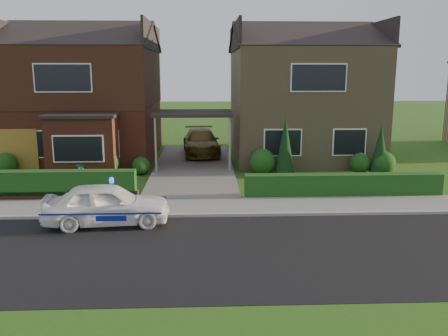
{
  "coord_description": "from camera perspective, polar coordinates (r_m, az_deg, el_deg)",
  "views": [
    {
      "loc": [
        0.57,
        -11.93,
        4.79
      ],
      "look_at": [
        1.19,
        3.5,
        1.56
      ],
      "focal_mm": 38.0,
      "sensor_mm": 36.0,
      "label": 1
    }
  ],
  "objects": [
    {
      "name": "dwarf_wall",
      "position": [
        18.94,
        -21.91,
        -3.14
      ],
      "size": [
        7.7,
        0.25,
        0.36
      ],
      "primitive_type": "cube",
      "color": "brown",
      "rests_on": "ground"
    },
    {
      "name": "potted_plant_a",
      "position": [
        21.64,
        -16.81,
        -0.43
      ],
      "size": [
        0.48,
        0.41,
        0.78
      ],
      "primitive_type": "imported",
      "rotation": [
        0.0,
        0.0,
        0.38
      ],
      "color": "gray",
      "rests_on": "ground"
    },
    {
      "name": "hedge_right",
      "position": [
        18.68,
        14.07,
        -3.4
      ],
      "size": [
        7.5,
        0.55,
        0.8
      ],
      "primitive_type": "cube",
      "color": "#143D13",
      "rests_on": "ground"
    },
    {
      "name": "shrub_left_near",
      "position": [
        22.17,
        -9.96,
        0.28
      ],
      "size": [
        0.84,
        0.84,
        0.84
      ],
      "primitive_type": "sphere",
      "color": "#143D13",
      "rests_on": "ground"
    },
    {
      "name": "kerb",
      "position": [
        15.72,
        -4.3,
        -5.73
      ],
      "size": [
        60.0,
        0.16,
        0.12
      ],
      "primitive_type": "cube",
      "color": "#9E9993",
      "rests_on": "ground"
    },
    {
      "name": "carport_link",
      "position": [
        22.99,
        -3.74,
        6.47
      ],
      "size": [
        3.8,
        3.0,
        2.77
      ],
      "color": "black",
      "rests_on": "ground"
    },
    {
      "name": "shrub_right_mid",
      "position": [
        23.02,
        16.05,
        0.57
      ],
      "size": [
        0.96,
        0.96,
        0.96
      ],
      "primitive_type": "sphere",
      "color": "#143D13",
      "rests_on": "ground"
    },
    {
      "name": "house_right",
      "position": [
        26.47,
        9.22,
        9.24
      ],
      "size": [
        7.5,
        8.06,
        7.25
      ],
      "color": "#8E7A57",
      "rests_on": "ground"
    },
    {
      "name": "driveway_car",
      "position": [
        26.5,
        -2.78,
        3.16
      ],
      "size": [
        2.23,
        4.82,
        1.36
      ],
      "primitive_type": "imported",
      "rotation": [
        0.0,
        0.0,
        0.07
      ],
      "color": "brown",
      "rests_on": "driveway"
    },
    {
      "name": "shrub_left_far",
      "position": [
        23.65,
        -24.81,
        0.37
      ],
      "size": [
        1.08,
        1.08,
        1.08
      ],
      "primitive_type": "sphere",
      "color": "#143D13",
      "rests_on": "ground"
    },
    {
      "name": "conifer_a",
      "position": [
        21.72,
        7.36,
        2.48
      ],
      "size": [
        0.9,
        0.9,
        2.6
      ],
      "primitive_type": "cone",
      "color": "black",
      "rests_on": "ground"
    },
    {
      "name": "shrub_left_mid",
      "position": [
        22.1,
        -14.19,
        0.69
      ],
      "size": [
        1.32,
        1.32,
        1.32
      ],
      "primitive_type": "sphere",
      "color": "#143D13",
      "rests_on": "ground"
    },
    {
      "name": "road",
      "position": [
        12.87,
        -4.75,
        -10.08
      ],
      "size": [
        60.0,
        6.0,
        0.02
      ],
      "primitive_type": "cube",
      "color": "black",
      "rests_on": "ground"
    },
    {
      "name": "hedge_left",
      "position": [
        19.12,
        -21.72,
        -3.55
      ],
      "size": [
        7.5,
        0.55,
        0.9
      ],
      "primitive_type": "cube",
      "color": "#143D13",
      "rests_on": "ground"
    },
    {
      "name": "ground",
      "position": [
        12.87,
        -4.75,
        -10.08
      ],
      "size": [
        120.0,
        120.0,
        0.0
      ],
      "primitive_type": "plane",
      "color": "#225215",
      "rests_on": "ground"
    },
    {
      "name": "driveway",
      "position": [
        23.42,
        -3.65,
        0.15
      ],
      "size": [
        3.8,
        12.0,
        0.12
      ],
      "primitive_type": "cube",
      "color": "#666059",
      "rests_on": "ground"
    },
    {
      "name": "shrub_right_far",
      "position": [
        23.07,
        18.64,
        0.58
      ],
      "size": [
        1.08,
        1.08,
        1.08
      ],
      "primitive_type": "sphere",
      "color": "#143D13",
      "rests_on": "ground"
    },
    {
      "name": "house_left",
      "position": [
        26.62,
        -16.33,
        9.25
      ],
      "size": [
        7.5,
        9.53,
        7.25
      ],
      "color": "brown",
      "rests_on": "ground"
    },
    {
      "name": "shrub_right_near",
      "position": [
        21.89,
        4.64,
        0.75
      ],
      "size": [
        1.2,
        1.2,
        1.2
      ],
      "primitive_type": "sphere",
      "color": "#143D13",
      "rests_on": "ground"
    },
    {
      "name": "police_car",
      "position": [
        15.23,
        -13.92,
        -4.28
      ],
      "size": [
        3.55,
        3.99,
        1.48
      ],
      "rotation": [
        0.0,
        0.0,
        1.67
      ],
      "color": "white",
      "rests_on": "ground"
    },
    {
      "name": "potted_plant_b",
      "position": [
        19.95,
        -24.55,
        -1.94
      ],
      "size": [
        0.58,
        0.56,
        0.83
      ],
      "primitive_type": "imported",
      "rotation": [
        0.0,
        0.0,
        0.93
      ],
      "color": "gray",
      "rests_on": "ground"
    },
    {
      "name": "conifer_b",
      "position": [
        22.9,
        18.27,
        1.95
      ],
      "size": [
        0.9,
        0.9,
        2.2
      ],
      "primitive_type": "cone",
      "color": "black",
      "rests_on": "ground"
    },
    {
      "name": "sidewalk",
      "position": [
        16.72,
        -4.17,
        -4.68
      ],
      "size": [
        60.0,
        2.0,
        0.1
      ],
      "primitive_type": "cube",
      "color": "slate",
      "rests_on": "ground"
    },
    {
      "name": "potted_plant_c",
      "position": [
        20.26,
        -24.95,
        -1.9
      ],
      "size": [
        0.51,
        0.51,
        0.74
      ],
      "primitive_type": "imported",
      "rotation": [
        0.0,
        0.0,
        1.32
      ],
      "color": "gray",
      "rests_on": "ground"
    },
    {
      "name": "garage_door",
      "position": [
        23.89,
        -23.94,
        1.8
      ],
      "size": [
        2.2,
        0.1,
        2.1
      ],
      "primitive_type": "cube",
      "color": "brown",
      "rests_on": "ground"
    }
  ]
}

